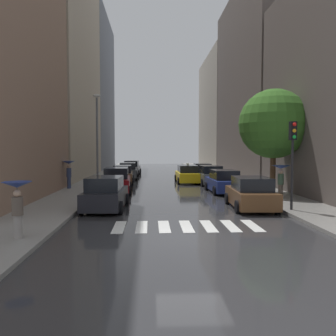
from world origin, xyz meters
name	(u,v)px	position (x,y,z in m)	size (l,w,h in m)	color
ground_plane	(164,179)	(0.00, 24.00, -0.02)	(28.00, 72.00, 0.04)	#2E2E31
sidewalk_left	(101,178)	(-6.50, 24.00, 0.07)	(3.00, 72.00, 0.15)	gray
sidewalk_right	(226,178)	(6.50, 24.00, 0.07)	(3.00, 72.00, 0.15)	gray
crosswalk_stripes	(186,226)	(0.00, 1.89, 0.01)	(5.85, 2.20, 0.01)	silver
building_left_mid	(60,72)	(-11.00, 25.66, 11.20)	(6.00, 17.44, 22.41)	#B2A38C
building_left_far	(89,94)	(-11.00, 43.52, 11.77)	(6.00, 17.88, 23.53)	slate
building_right_mid	(260,84)	(11.00, 27.37, 10.45)	(6.00, 19.59, 20.89)	#564C47
building_right_far	(224,112)	(11.00, 46.63, 9.25)	(6.00, 18.43, 18.49)	#9E9384
parked_car_left_nearest	(105,194)	(-3.77, 5.97, 0.80)	(2.22, 4.33, 1.71)	black
parked_car_left_second	(117,181)	(-3.83, 12.74, 0.84)	(2.16, 4.68, 1.81)	maroon
parked_car_left_third	(122,175)	(-3.96, 19.31, 0.77)	(2.10, 4.20, 1.65)	brown
parked_car_left_fourth	(128,171)	(-3.85, 24.91, 0.78)	(2.21, 4.68, 1.66)	#474C51
parked_car_left_fifth	(132,168)	(-3.71, 30.36, 0.78)	(2.16, 4.28, 1.68)	#B2B7BF
parked_car_right_nearest	(251,194)	(3.81, 5.91, 0.78)	(2.32, 4.43, 1.66)	brown
parked_car_right_second	(223,182)	(3.75, 12.49, 0.77)	(2.19, 4.46, 1.63)	navy
parked_car_right_third	(210,176)	(3.73, 18.05, 0.78)	(2.19, 4.73, 1.68)	#474C51
parked_car_right_fourth	(202,171)	(3.99, 24.38, 0.75)	(2.19, 4.52, 1.59)	brown
taxi_midroad	(187,174)	(1.94, 19.75, 0.77)	(2.12, 4.72, 1.81)	yellow
pedestrian_foreground	(17,198)	(-5.86, -0.26, 1.51)	(0.96, 0.96, 1.90)	gray
pedestrian_near_tree	(69,169)	(-7.57, 14.40, 1.60)	(0.92, 0.92, 2.06)	navy
pedestrian_by_kerb	(281,173)	(6.47, 8.73, 1.64)	(1.13, 1.13, 1.98)	brown
street_tree_right	(274,124)	(6.72, 10.81, 4.77)	(4.59, 4.59, 6.92)	#513823
traffic_light_right_corner	(293,146)	(5.45, 4.60, 3.29)	(0.30, 0.42, 4.30)	black
lamp_post_left	(97,134)	(-5.55, 15.16, 4.26)	(0.60, 0.28, 7.15)	#595B60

